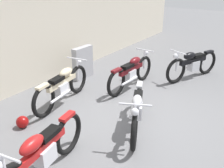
{
  "coord_description": "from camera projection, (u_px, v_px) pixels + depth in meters",
  "views": [
    {
      "loc": [
        -4.54,
        -2.46,
        3.06
      ],
      "look_at": [
        0.19,
        0.75,
        0.55
      ],
      "focal_mm": 40.64,
      "sensor_mm": 36.0,
      "label": 1
    }
  ],
  "objects": [
    {
      "name": "motorcycle_silver",
      "position": [
        137.0,
        110.0,
        5.26
      ],
      "size": [
        1.95,
        1.05,
        0.95
      ],
      "rotation": [
        0.0,
        0.0,
        3.58
      ],
      "color": "black",
      "rests_on": "ground_plane"
    },
    {
      "name": "motorcycle_red",
      "position": [
        42.0,
        154.0,
        3.94
      ],
      "size": [
        2.2,
        0.69,
        1.0
      ],
      "rotation": [
        0.0,
        0.0,
        3.31
      ],
      "color": "black",
      "rests_on": "ground_plane"
    },
    {
      "name": "helmet",
      "position": [
        22.0,
        122.0,
        5.43
      ],
      "size": [
        0.26,
        0.26,
        0.26
      ],
      "primitive_type": "sphere",
      "color": "maroon",
      "rests_on": "ground_plane"
    },
    {
      "name": "motorcycle_maroon",
      "position": [
        132.0,
        72.0,
        7.21
      ],
      "size": [
        2.19,
        0.61,
        0.98
      ],
      "rotation": [
        0.0,
        0.0,
        -0.06
      ],
      "color": "black",
      "rests_on": "ground_plane"
    },
    {
      "name": "ground_plane",
      "position": [
        134.0,
        115.0,
        5.93
      ],
      "size": [
        40.0,
        40.0,
        0.0
      ],
      "primitive_type": "plane",
      "color": "slate"
    },
    {
      "name": "motorcycle_cream",
      "position": [
        63.0,
        86.0,
        6.33
      ],
      "size": [
        2.2,
        0.67,
        0.99
      ],
      "rotation": [
        0.0,
        0.0,
        0.15
      ],
      "color": "black",
      "rests_on": "ground_plane"
    },
    {
      "name": "stone_marker",
      "position": [
        83.0,
        63.0,
        7.9
      ],
      "size": [
        0.75,
        0.22,
        1.0
      ],
      "primitive_type": "cube",
      "rotation": [
        0.0,
        0.0,
        -0.03
      ],
      "color": "#9E9EA3",
      "rests_on": "ground_plane"
    },
    {
      "name": "motorcycle_black",
      "position": [
        192.0,
        64.0,
        7.85
      ],
      "size": [
        2.07,
        1.05,
        0.99
      ],
      "rotation": [
        0.0,
        0.0,
        2.74
      ],
      "color": "black",
      "rests_on": "ground_plane"
    },
    {
      "name": "building_wall",
      "position": [
        29.0,
        24.0,
        6.96
      ],
      "size": [
        18.0,
        0.3,
        3.56
      ],
      "primitive_type": "cube",
      "color": "beige",
      "rests_on": "ground_plane"
    }
  ]
}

